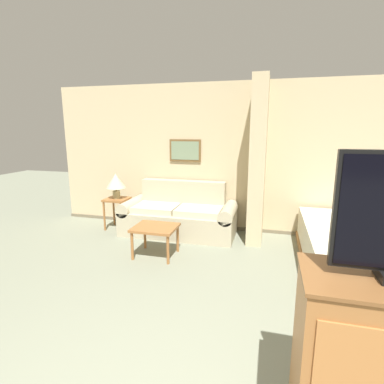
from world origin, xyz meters
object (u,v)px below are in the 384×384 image
at_px(table_lamp, 116,182).
at_px(bed, 362,249).
at_px(backpack, 359,212).
at_px(coffee_table, 155,230).
at_px(couch, 179,216).

relative_size(table_lamp, bed, 0.21).
xyz_separation_m(bed, backpack, (-0.10, -0.01, 0.49)).
xyz_separation_m(coffee_table, bed, (2.78, 0.33, -0.12)).
relative_size(table_lamp, backpack, 1.01).
relative_size(coffee_table, backpack, 1.36).
bearing_deg(backpack, table_lamp, 170.34).
bearing_deg(table_lamp, coffee_table, -40.49).
bearing_deg(bed, coffee_table, -173.25).
bearing_deg(bed, couch, 165.99).
bearing_deg(coffee_table, backpack, 6.77).
bearing_deg(table_lamp, couch, 2.09).
distance_m(coffee_table, table_lamp, 1.57).
height_order(table_lamp, bed, table_lamp).
xyz_separation_m(coffee_table, table_lamp, (-1.13, 0.97, 0.49)).
height_order(couch, bed, couch).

